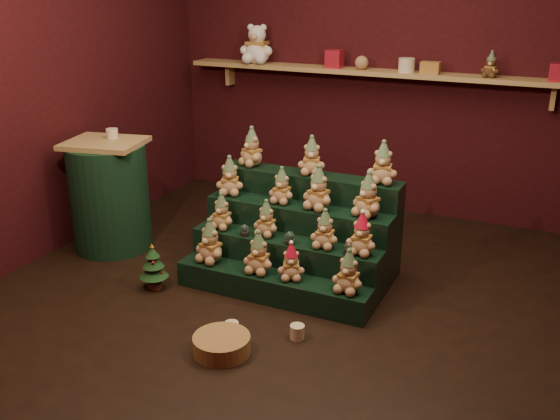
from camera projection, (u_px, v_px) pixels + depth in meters
The scene contains 40 objects.
ground at pixel (284, 292), 4.40m from camera, with size 4.00×4.00×0.00m, color black.
back_wall at pixel (379, 58), 5.66m from camera, with size 4.00×0.10×2.80m, color black.
front_wall at pixel (40, 185), 2.18m from camera, with size 4.00×0.10×2.80m, color black.
left_wall at pixel (40, 74), 4.73m from camera, with size 0.10×4.00×2.80m, color black.
back_shelf at pixel (373, 73), 5.54m from camera, with size 3.60×0.26×0.24m.
riser_tier_front at pixel (272, 287), 4.28m from camera, with size 1.40×0.22×0.18m, color black.
riser_tier_midfront at pixel (285, 263), 4.44m from camera, with size 1.40×0.22×0.36m, color black.
riser_tier_midback at pixel (298, 240), 4.59m from camera, with size 1.40×0.22×0.54m, color black.
riser_tier_back at pixel (309, 219), 4.75m from camera, with size 1.40×0.22×0.72m, color black.
teddy_0 at pixel (210, 241), 4.41m from camera, with size 0.22×0.20×0.31m, color #A6805C, non-canonical shape.
teddy_1 at pixel (259, 253), 4.24m from camera, with size 0.21×0.19×0.29m, color #A6805C, non-canonical shape.
teddy_2 at pixel (291, 262), 4.16m from camera, with size 0.18×0.16×0.25m, color #A6805C, non-canonical shape.
teddy_3 at pixel (348, 271), 3.98m from camera, with size 0.20×0.18×0.29m, color #A6805C, non-canonical shape.
teddy_4 at pixel (222, 211), 4.53m from camera, with size 0.19×0.17×0.26m, color #A6805C, non-canonical shape.
teddy_5 at pixel (266, 218), 4.40m from camera, with size 0.18×0.17×0.26m, color #A6805C, non-canonical shape.
teddy_6 at pixel (325, 229), 4.20m from camera, with size 0.19×0.17×0.27m, color #A6805C, non-canonical shape.
teddy_7 at pixel (362, 234), 4.10m from camera, with size 0.20×0.18×0.28m, color #A6805C, non-canonical shape.
teddy_8 at pixel (230, 176), 4.69m from camera, with size 0.21×0.19×0.29m, color #A6805C, non-canonical shape.
teddy_9 at pixel (282, 186), 4.52m from camera, with size 0.19×0.17×0.26m, color #A6805C, non-canonical shape.
teddy_10 at pixel (319, 188), 4.39m from camera, with size 0.22×0.20×0.31m, color #A6805C, non-canonical shape.
teddy_11 at pixel (368, 195), 4.25m from camera, with size 0.22×0.20×0.31m, color #A6805C, non-canonical shape.
teddy_12 at pixel (252, 147), 4.78m from camera, with size 0.21×0.19×0.29m, color #A6805C, non-canonical shape.
teddy_13 at pixel (312, 156), 4.57m from camera, with size 0.20×0.18×0.28m, color #A6805C, non-canonical shape.
teddy_14 at pixel (383, 163), 4.36m from camera, with size 0.21×0.19×0.30m, color #A6805C, non-canonical shape.
snow_globe_a at pixel (245, 230), 4.43m from camera, with size 0.06×0.06×0.08m.
snow_globe_b at pixel (290, 238), 4.28m from camera, with size 0.07×0.07×0.09m.
snow_globe_c at pixel (349, 248), 4.11m from camera, with size 0.07×0.07×0.09m.
side_table at pixel (110, 196), 5.01m from camera, with size 0.67×0.62×0.89m.
table_ornament at pixel (112, 133), 4.93m from camera, with size 0.09×0.09×0.07m, color beige.
mini_christmas_tree at pixel (153, 267), 4.40m from camera, with size 0.20×0.20×0.35m.
mug_left at pixel (232, 329), 3.86m from camera, with size 0.09×0.09×0.09m, color beige.
mug_right at pixel (297, 332), 3.82m from camera, with size 0.09×0.09×0.09m, color beige.
wicker_basket at pixel (222, 344), 3.68m from camera, with size 0.34×0.34×0.11m, color olive.
white_bear at pixel (257, 39), 5.88m from camera, with size 0.33×0.29×0.46m, color white, non-canonical shape.
brown_bear at pixel (491, 65), 5.07m from camera, with size 0.15×0.13×0.21m, color #4A2F18, non-canonical shape.
gift_tin_red_a at pixel (335, 59), 5.63m from camera, with size 0.14×0.14×0.16m, color #B51B30.
gift_tin_cream at pixel (407, 65), 5.37m from camera, with size 0.14×0.14×0.12m, color beige.
gift_tin_red_b at pixel (558, 72), 4.89m from camera, with size 0.12×0.12×0.14m, color #B51B30.
shelf_plush_ball at pixel (362, 63), 5.53m from camera, with size 0.12×0.12×0.12m, color #A6805C.
scarf_gift_box at pixel (430, 68), 5.29m from camera, with size 0.16×0.10×0.10m, color orange.
Camera 1 is at (1.64, -3.57, 2.08)m, focal length 40.00 mm.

